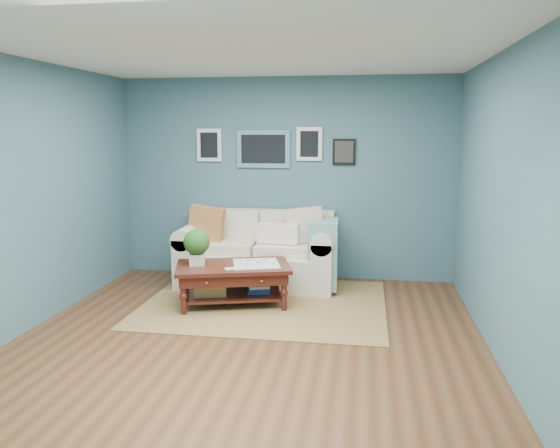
# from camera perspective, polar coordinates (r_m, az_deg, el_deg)

# --- Properties ---
(room_shell) EXTENTS (5.00, 5.02, 2.70)m
(room_shell) POSITION_cam_1_polar(r_m,az_deg,el_deg) (5.00, -3.61, 2.43)
(room_shell) COLOR brown
(room_shell) RESTS_ON ground
(area_rug) EXTENTS (2.77, 2.22, 0.01)m
(area_rug) POSITION_cam_1_polar(r_m,az_deg,el_deg) (6.42, -1.60, -8.30)
(area_rug) COLOR brown
(area_rug) RESTS_ON ground
(loveseat) EXTENTS (2.05, 0.93, 1.06)m
(loveseat) POSITION_cam_1_polar(r_m,az_deg,el_deg) (7.11, -1.65, -2.98)
(loveseat) COLOR beige
(loveseat) RESTS_ON ground
(coffee_table) EXTENTS (1.44, 1.07, 0.90)m
(coffee_table) POSITION_cam_1_polar(r_m,az_deg,el_deg) (6.30, -5.55, -4.99)
(coffee_table) COLOR #37130D
(coffee_table) RESTS_ON ground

